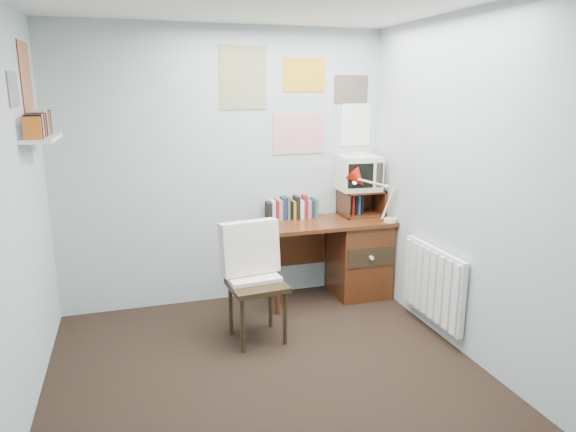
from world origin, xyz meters
The scene contains 13 objects.
ground centered at (0.00, 0.00, 0.00)m, with size 3.50×3.50×0.00m, color black.
back_wall centered at (0.00, 1.75, 1.25)m, with size 3.00×0.02×2.50m, color #A6B6BE.
right_wall centered at (1.50, 0.00, 1.25)m, with size 0.02×3.50×2.50m, color #A6B6BE.
desk centered at (1.17, 1.48, 0.41)m, with size 1.20×0.55×0.76m.
desk_chair centered at (0.06, 0.84, 0.46)m, with size 0.47×0.45×0.91m, color black.
desk_lamp centered at (1.44, 1.27, 0.98)m, with size 0.31×0.26×0.44m, color red.
tv_riser centered at (1.29, 1.59, 0.89)m, with size 0.40×0.30×0.25m, color #552813.
crt_tv centered at (1.26, 1.61, 1.19)m, with size 0.38×0.35×0.36m, color beige.
book_row centered at (0.66, 1.66, 0.87)m, with size 0.60×0.14×0.22m, color #552813.
radiator centered at (1.46, 0.55, 0.42)m, with size 0.09×0.80×0.60m, color white.
wall_shelf centered at (-1.40, 1.10, 1.62)m, with size 0.20×0.62×0.24m, color white.
posters_back centered at (0.70, 1.74, 1.85)m, with size 1.20×0.01×0.90m, color white.
posters_left centered at (-1.49, 1.10, 2.00)m, with size 0.01×0.70×0.60m, color white.
Camera 1 is at (-0.83, -2.84, 1.95)m, focal length 32.00 mm.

